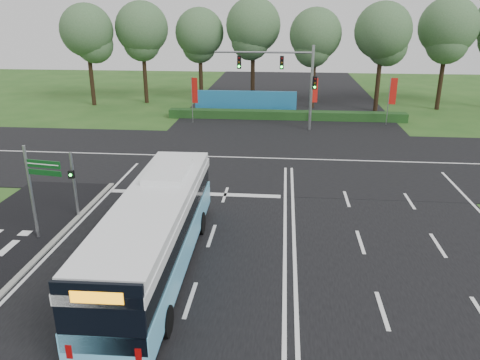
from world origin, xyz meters
name	(u,v)px	position (x,y,z in m)	size (l,w,h in m)	color
ground	(285,240)	(0.00, 0.00, 0.00)	(120.00, 120.00, 0.00)	#254E1A
road_main	(285,239)	(0.00, 0.00, 0.02)	(20.00, 120.00, 0.04)	black
road_cross	(285,159)	(0.00, 12.00, 0.03)	(120.00, 14.00, 0.05)	black
kerb_strip	(34,262)	(-10.10, -3.00, 0.06)	(0.25, 18.00, 0.12)	gray
city_bus	(156,232)	(-4.91, -3.15, 1.72)	(2.76, 11.94, 3.42)	#69C8F5
pedestrian_signal	(74,183)	(-10.20, 1.49, 1.82)	(0.27, 0.41, 3.32)	gray
street_sign	(37,182)	(-10.67, -0.91, 2.69)	(1.66, 0.34, 4.30)	gray
banner_flag_left	(194,93)	(-8.18, 22.20, 2.72)	(0.59, 0.25, 4.15)	gray
banner_flag_mid	(314,93)	(2.41, 23.71, 2.65)	(0.59, 0.15, 4.04)	gray
banner_flag_right	(392,94)	(9.11, 22.97, 2.78)	(0.62, 0.14, 4.24)	gray
traffic_light_gantry	(290,74)	(0.21, 20.50, 4.66)	(8.41, 0.28, 7.00)	gray
hedge	(286,115)	(0.00, 24.50, 0.40)	(22.00, 1.20, 0.80)	#163A15
blue_hoarding	(245,102)	(-4.00, 27.00, 1.10)	(10.00, 0.30, 2.20)	#1C689B
eucalyptus_row	(299,29)	(1.05, 31.14, 7.87)	(47.67, 8.88, 11.46)	black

